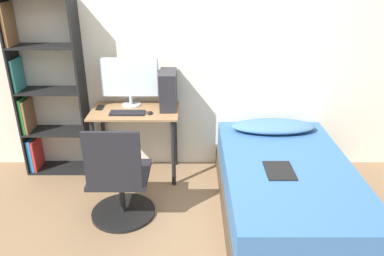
{
  "coord_description": "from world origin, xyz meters",
  "views": [
    {
      "loc": [
        0.12,
        -2.45,
        2.15
      ],
      "look_at": [
        0.11,
        0.72,
        0.75
      ],
      "focal_mm": 35.0,
      "sensor_mm": 36.0,
      "label": 1
    }
  ],
  "objects_px": {
    "keyboard": "(128,113)",
    "pc_tower": "(169,90)",
    "office_chair": "(120,185)",
    "bed": "(287,190)",
    "bookshelf": "(44,96)",
    "monitor": "(131,80)"
  },
  "relations": [
    {
      "from": "office_chair",
      "to": "bed",
      "type": "bearing_deg",
      "value": 2.77
    },
    {
      "from": "bookshelf",
      "to": "office_chair",
      "type": "bearing_deg",
      "value": -44.42
    },
    {
      "from": "keyboard",
      "to": "pc_tower",
      "type": "distance_m",
      "value": 0.48
    },
    {
      "from": "office_chair",
      "to": "bed",
      "type": "relative_size",
      "value": 0.48
    },
    {
      "from": "monitor",
      "to": "pc_tower",
      "type": "height_order",
      "value": "monitor"
    },
    {
      "from": "bookshelf",
      "to": "keyboard",
      "type": "bearing_deg",
      "value": -13.72
    },
    {
      "from": "bed",
      "to": "pc_tower",
      "type": "bearing_deg",
      "value": 144.54
    },
    {
      "from": "pc_tower",
      "to": "bed",
      "type": "bearing_deg",
      "value": -35.46
    },
    {
      "from": "monitor",
      "to": "keyboard",
      "type": "relative_size",
      "value": 1.73
    },
    {
      "from": "keyboard",
      "to": "bookshelf",
      "type": "bearing_deg",
      "value": 166.28
    },
    {
      "from": "office_chair",
      "to": "bed",
      "type": "height_order",
      "value": "office_chair"
    },
    {
      "from": "office_chair",
      "to": "monitor",
      "type": "height_order",
      "value": "monitor"
    },
    {
      "from": "office_chair",
      "to": "pc_tower",
      "type": "bearing_deg",
      "value": 65.11
    },
    {
      "from": "office_chair",
      "to": "bookshelf",
      "type": "bearing_deg",
      "value": 135.58
    },
    {
      "from": "bookshelf",
      "to": "monitor",
      "type": "bearing_deg",
      "value": 2.15
    },
    {
      "from": "bed",
      "to": "keyboard",
      "type": "xyz_separation_m",
      "value": [
        -1.51,
        0.61,
        0.51
      ]
    },
    {
      "from": "bookshelf",
      "to": "monitor",
      "type": "distance_m",
      "value": 0.93
    },
    {
      "from": "monitor",
      "to": "keyboard",
      "type": "height_order",
      "value": "monitor"
    },
    {
      "from": "bookshelf",
      "to": "office_chair",
      "type": "height_order",
      "value": "bookshelf"
    },
    {
      "from": "bookshelf",
      "to": "keyboard",
      "type": "xyz_separation_m",
      "value": [
        0.91,
        -0.22,
        -0.1
      ]
    },
    {
      "from": "office_chair",
      "to": "monitor",
      "type": "distance_m",
      "value": 1.16
    },
    {
      "from": "bed",
      "to": "pc_tower",
      "type": "relative_size",
      "value": 5.05
    }
  ]
}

